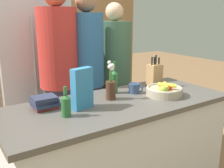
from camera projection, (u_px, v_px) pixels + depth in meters
kitchen_island at (118, 154)px, 2.13m from camera, size 1.81×0.74×0.90m
back_wall_wood at (38, 35)px, 3.37m from camera, size 3.01×0.12×2.60m
refrigerator at (32, 69)px, 3.06m from camera, size 0.79×0.62×1.87m
fruit_bowl at (165, 90)px, 2.16m from camera, size 0.30×0.30×0.11m
knife_block at (154, 75)px, 2.41m from camera, size 0.12×0.10×0.29m
flower_vase at (111, 85)px, 2.05m from camera, size 0.08×0.08×0.31m
cereal_box at (82, 89)px, 1.84m from camera, size 0.17×0.10×0.29m
coffee_mug at (134, 88)px, 2.23m from camera, size 0.09×0.12×0.08m
book_stack at (45, 102)px, 1.86m from camera, size 0.19×0.15×0.09m
bottle_oil at (114, 81)px, 2.21m from camera, size 0.06×0.06×0.27m
bottle_vinegar at (66, 105)px, 1.71m from camera, size 0.06×0.06×0.20m
person_at_sink at (59, 71)px, 2.49m from camera, size 0.37×0.37×1.83m
person_in_blue at (88, 70)px, 2.63m from camera, size 0.33×0.33×1.78m
person_in_red_tee at (114, 70)px, 2.98m from camera, size 0.38×0.38×1.68m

